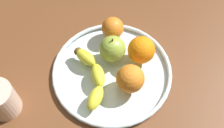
{
  "coord_description": "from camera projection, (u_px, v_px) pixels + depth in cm",
  "views": [
    {
      "loc": [
        -33.85,
        17.13,
        66.9
      ],
      "look_at": [
        0.0,
        0.0,
        4.8
      ],
      "focal_mm": 44.28,
      "sensor_mm": 36.0,
      "label": 1
    }
  ],
  "objects": [
    {
      "name": "ambient_mug",
      "position": [
        0.0,
        99.0,
        0.68
      ],
      "size": [
        11.76,
        8.03,
        9.25
      ],
      "color": "beige",
      "rests_on": "ground_plane"
    },
    {
      "name": "apple",
      "position": [
        112.0,
        49.0,
        0.75
      ],
      "size": [
        7.25,
        7.25,
        8.05
      ],
      "color": "#92AD3D",
      "rests_on": "fruit_bowl"
    },
    {
      "name": "banana",
      "position": [
        92.0,
        75.0,
        0.72
      ],
      "size": [
        19.95,
        9.63,
        3.42
      ],
      "rotation": [
        0.0,
        0.0,
        -0.23
      ],
      "color": "yellow",
      "rests_on": "fruit_bowl"
    },
    {
      "name": "fruit_bowl",
      "position": [
        112.0,
        71.0,
        0.76
      ],
      "size": [
        32.95,
        32.95,
        1.8
      ],
      "color": "silver",
      "rests_on": "ground_plane"
    },
    {
      "name": "orange_back_right",
      "position": [
        141.0,
        50.0,
        0.74
      ],
      "size": [
        7.49,
        7.49,
        7.49
      ],
      "primitive_type": "sphere",
      "color": "orange",
      "rests_on": "fruit_bowl"
    },
    {
      "name": "ground_plane",
      "position": [
        112.0,
        76.0,
        0.79
      ],
      "size": [
        117.22,
        117.22,
        4.0
      ],
      "primitive_type": "cube",
      "color": "brown"
    },
    {
      "name": "orange_back_left",
      "position": [
        113.0,
        28.0,
        0.79
      ],
      "size": [
        6.36,
        6.36,
        6.36
      ],
      "primitive_type": "sphere",
      "color": "orange",
      "rests_on": "fruit_bowl"
    },
    {
      "name": "orange_front_left",
      "position": [
        130.0,
        79.0,
        0.7
      ],
      "size": [
        7.35,
        7.35,
        7.35
      ],
      "primitive_type": "sphere",
      "color": "orange",
      "rests_on": "fruit_bowl"
    }
  ]
}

